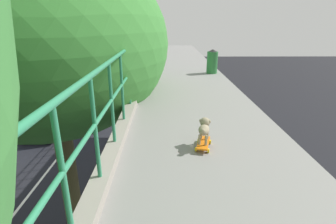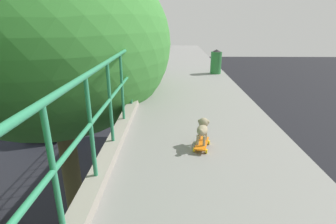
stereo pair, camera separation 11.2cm
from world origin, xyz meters
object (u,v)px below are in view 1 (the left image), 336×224
Objects in this scene: city_bus at (63,97)px; toy_skateboard at (203,143)px; litter_bin at (212,61)px; small_dog at (204,128)px.

toy_skateboard is at bearing -62.70° from city_bus.
city_bus is 21.15m from toy_skateboard.
toy_skateboard is at bearing -100.92° from litter_bin.
toy_skateboard is 0.23m from small_dog.
toy_skateboard is 1.19× the size of small_dog.
city_bus is 21.16m from small_dog.
litter_bin reaches higher than small_dog.
small_dog is at bearing 79.73° from toy_skateboard.
toy_skateboard is (9.46, -18.33, 4.66)m from city_bus.
litter_bin is (1.05, 5.45, 0.35)m from toy_skateboard.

